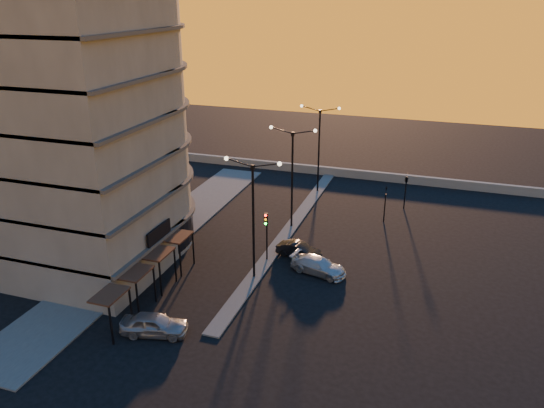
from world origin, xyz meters
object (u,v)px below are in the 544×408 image
at_px(car_hatchback, 154,324).
at_px(car_wagon, 319,266).
at_px(traffic_light_main, 266,229).
at_px(car_sedan, 299,250).
at_px(streetlamp_mid, 292,170).

bearing_deg(car_hatchback, car_wagon, -48.97).
distance_m(traffic_light_main, car_sedan, 3.60).
bearing_deg(car_sedan, car_hatchback, 164.60).
xyz_separation_m(car_sedan, car_wagon, (2.22, -2.19, 0.04)).
xyz_separation_m(traffic_light_main, car_wagon, (4.50, -0.59, -2.24)).
bearing_deg(car_wagon, car_hatchback, 157.86).
bearing_deg(car_sedan, car_wagon, -126.51).
distance_m(streetlamp_mid, car_hatchback, 19.75).
distance_m(streetlamp_mid, car_sedan, 7.78).
relative_size(streetlamp_mid, traffic_light_main, 2.24).
bearing_deg(traffic_light_main, car_hatchback, -106.67).
bearing_deg(car_sedan, streetlamp_mid, 30.52).
xyz_separation_m(streetlamp_mid, car_sedan, (2.28, -5.52, -4.98)).
height_order(car_hatchback, car_sedan, car_hatchback).
xyz_separation_m(streetlamp_mid, traffic_light_main, (0.00, -7.13, -2.70)).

